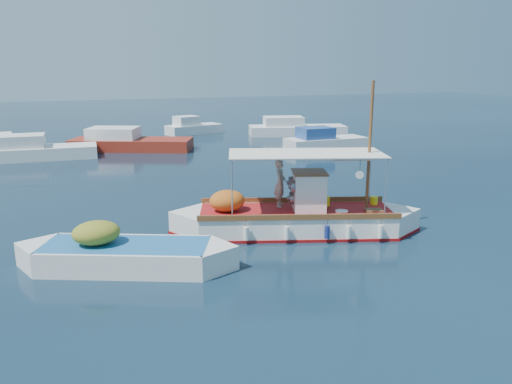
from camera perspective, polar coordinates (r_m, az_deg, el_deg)
name	(u,v)px	position (r m, az deg, el deg)	size (l,w,h in m)	color
ground	(286,229)	(18.39, 3.42, -4.26)	(160.00, 160.00, 0.00)	black
fishing_caique	(294,219)	(17.96, 4.39, -3.08)	(8.57, 4.48, 5.53)	white
dinghy	(124,257)	(15.33, -14.86, -7.18)	(6.12, 3.68, 1.63)	white
bg_boat_nw	(36,152)	(35.24, -23.83, 4.26)	(7.12, 2.75, 1.80)	silver
bg_boat_n	(128,143)	(37.07, -14.44, 5.44)	(8.89, 6.00, 1.80)	maroon
bg_boat_ne	(324,142)	(36.71, 7.73, 5.68)	(5.90, 2.20, 1.80)	silver
bg_boat_e	(294,129)	(44.14, 4.41, 7.16)	(8.73, 4.66, 1.80)	silver
bg_boat_far_n	(192,128)	(45.06, -7.27, 7.23)	(5.20, 3.14, 1.80)	silver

